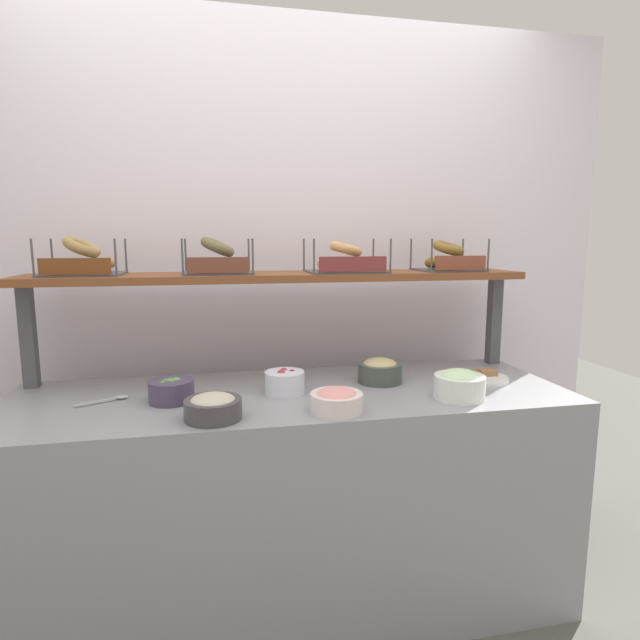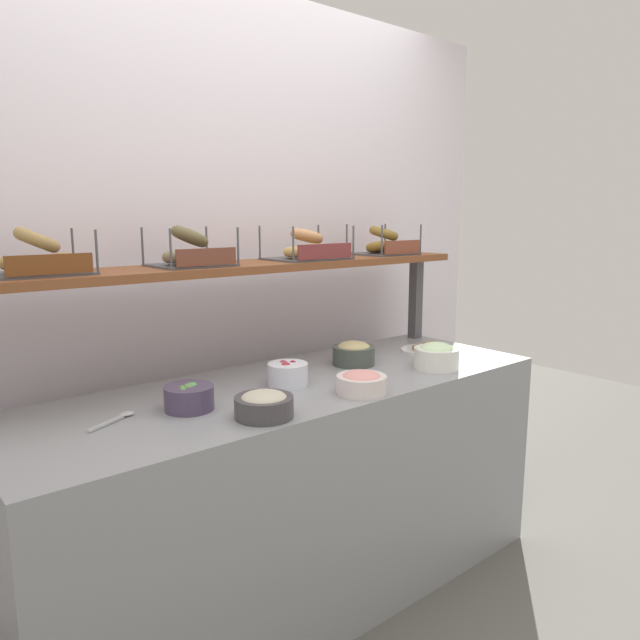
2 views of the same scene
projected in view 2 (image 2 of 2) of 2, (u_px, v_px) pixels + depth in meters
ground_plane at (295, 591)px, 2.34m from camera, size 8.00×8.00×0.00m
back_wall at (215, 277)px, 2.54m from camera, size 3.28×0.06×2.40m
deli_counter at (294, 491)px, 2.26m from camera, size 2.08×0.70×0.85m
shelf_riser_right at (416, 298)px, 2.97m from camera, size 0.05×0.05×0.40m
upper_shelf at (251, 266)px, 2.32m from camera, size 2.04×0.32×0.03m
bowl_lox_spread at (361, 382)px, 2.06m from camera, size 0.18×0.18×0.08m
bowl_veggie_mix at (189, 397)px, 1.89m from camera, size 0.16×0.16×0.09m
bowl_tuna_salad at (264, 404)px, 1.82m from camera, size 0.18×0.18×0.08m
bowl_beet_salad at (288, 374)px, 2.16m from camera, size 0.15×0.15×0.09m
bowl_scallion_spread at (436, 356)px, 2.39m from camera, size 0.18×0.18×0.11m
bowl_hummus at (354, 353)px, 2.46m from camera, size 0.18×0.18×0.10m
serving_plate_white at (427, 350)px, 2.68m from camera, size 0.23×0.23×0.04m
serving_spoon_near_plate at (118, 418)px, 1.80m from camera, size 0.17×0.09×0.01m
bagel_basket_everything at (38, 259)px, 1.84m from camera, size 0.29×0.26×0.16m
bagel_basket_poppy at (190, 253)px, 2.15m from camera, size 0.29×0.26×0.15m
bagel_basket_sesame at (307, 249)px, 2.46m from camera, size 0.32×0.25×0.14m
bagel_basket_cinnamon_raisin at (384, 244)px, 2.77m from camera, size 0.27×0.24×0.14m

